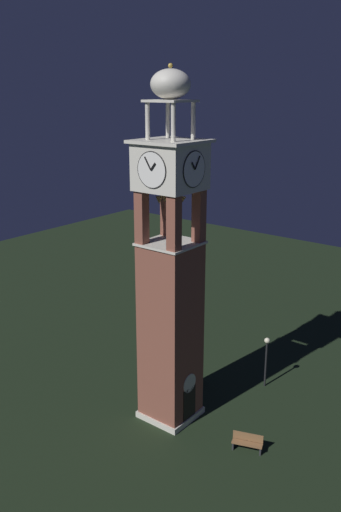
% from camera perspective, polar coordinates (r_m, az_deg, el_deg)
% --- Properties ---
extents(ground, '(80.00, 80.00, 0.00)m').
position_cam_1_polar(ground, '(32.77, 0.00, -16.42)').
color(ground, black).
extents(clock_tower, '(3.28, 3.28, 19.36)m').
position_cam_1_polar(clock_tower, '(29.10, 0.00, -3.15)').
color(clock_tower, brown).
rests_on(clock_tower, ground).
extents(park_bench, '(0.95, 1.65, 0.95)m').
position_cam_1_polar(park_bench, '(30.10, 8.14, -18.93)').
color(park_bench, brown).
rests_on(park_bench, ground).
extents(lamp_post, '(0.36, 0.36, 3.37)m').
position_cam_1_polar(lamp_post, '(34.83, 10.12, -10.00)').
color(lamp_post, black).
rests_on(lamp_post, ground).
extents(trash_bin, '(0.52, 0.52, 0.80)m').
position_cam_1_polar(trash_bin, '(35.45, 2.87, -12.86)').
color(trash_bin, '#2D2D33').
rests_on(trash_bin, ground).
extents(shrub_near_entry, '(0.79, 0.79, 0.72)m').
position_cam_1_polar(shrub_near_entry, '(36.26, 1.77, -12.18)').
color(shrub_near_entry, '#28562D').
rests_on(shrub_near_entry, ground).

